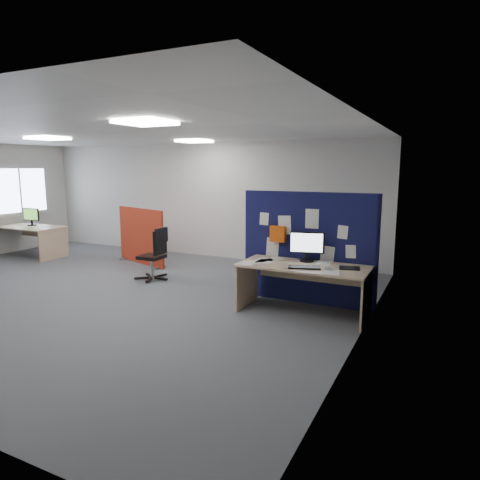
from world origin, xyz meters
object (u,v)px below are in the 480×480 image
at_px(monitor_main, 307,245).
at_px(second_desk, 30,233).
at_px(monitor_second, 31,216).
at_px(office_chair, 156,251).
at_px(red_divider, 141,237).
at_px(navy_divider, 307,248).
at_px(main_desk, 304,276).

height_order(monitor_main, second_desk, monitor_main).
distance_m(monitor_second, office_chair, 4.25).
height_order(second_desk, office_chair, office_chair).
height_order(red_divider, monitor_second, red_divider).
relative_size(monitor_main, red_divider, 0.32).
bearing_deg(monitor_main, office_chair, 159.26).
bearing_deg(red_divider, second_desk, -152.23).
bearing_deg(red_divider, navy_divider, 3.37).
bearing_deg(navy_divider, office_chair, 178.36).
height_order(monitor_main, monitor_second, monitor_main).
relative_size(red_divider, office_chair, 1.60).
xyz_separation_m(navy_divider, monitor_second, (-7.17, 0.70, 0.08)).
bearing_deg(red_divider, monitor_second, -154.16).
xyz_separation_m(red_divider, office_chair, (1.18, -1.02, -0.04)).
bearing_deg(main_desk, office_chair, 169.83).
bearing_deg(second_desk, navy_divider, -4.81).
relative_size(monitor_main, monitor_second, 1.08).
relative_size(red_divider, second_desk, 0.90).
distance_m(main_desk, second_desk, 7.34).
bearing_deg(second_desk, red_divider, 9.56).
distance_m(navy_divider, monitor_second, 7.21).
height_order(navy_divider, monitor_second, navy_divider).
bearing_deg(monitor_second, second_desk, -81.74).
bearing_deg(monitor_second, office_chair, -13.70).
height_order(main_desk, second_desk, same).
relative_size(main_desk, red_divider, 1.18).
height_order(main_desk, red_divider, red_divider).
relative_size(navy_divider, second_desk, 1.21).
distance_m(navy_divider, office_chair, 3.01).
bearing_deg(navy_divider, main_desk, -76.44).
distance_m(navy_divider, main_desk, 0.58).
xyz_separation_m(monitor_main, red_divider, (-4.24, 1.35, -0.37)).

